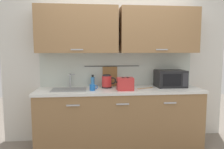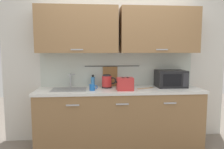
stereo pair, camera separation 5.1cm
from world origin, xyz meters
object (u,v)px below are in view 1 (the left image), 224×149
Objects in this scene: electric_kettle at (107,81)px; dish_soap_bottle at (93,82)px; mug_near_sink at (93,87)px; mixing_bowl at (125,84)px; wooden_spoon at (147,88)px; toaster at (125,84)px; microwave at (170,78)px.

electric_kettle is 0.25m from dish_soap_bottle.
mug_near_sink reaches higher than mixing_bowl.
wooden_spoon is (0.84, -0.21, -0.08)m from dish_soap_bottle.
mug_near_sink is at bearing 177.18° from toaster.
mixing_bowl is 0.84× the size of toaster.
mixing_bowl is at bearing 27.13° from mug_near_sink.
microwave reaches higher than dish_soap_bottle.
electric_kettle reaches higher than wooden_spoon.
dish_soap_bottle reaches higher than mug_near_sink.
wooden_spoon is (0.62, -0.11, -0.10)m from electric_kettle.
dish_soap_bottle is at bearing 144.57° from toaster.
mixing_bowl is at bearing 82.44° from toaster.
toaster is 0.40m from wooden_spoon.
microwave is 1.28m from mug_near_sink.
toaster is (-0.77, -0.23, -0.04)m from microwave.
mixing_bowl is (-0.74, 0.06, -0.09)m from microwave.
toaster is at bearing -163.61° from microwave.
electric_kettle is 0.30m from mixing_bowl.
mixing_bowl is at bearing 175.14° from microwave.
toaster is (0.25, -0.23, -0.01)m from electric_kettle.
electric_kettle is 1.89× the size of mug_near_sink.
microwave is 0.44m from wooden_spoon.
wooden_spoon is at bearing 18.69° from toaster.
microwave reaches higher than wooden_spoon.
microwave is 2.35× the size of dish_soap_bottle.
electric_kettle is 1.06× the size of mixing_bowl.
toaster is (0.48, -0.34, 0.01)m from dish_soap_bottle.
toaster is at bearing -2.82° from mug_near_sink.
electric_kettle is 0.34m from toaster.
microwave is at bearing -0.32° from electric_kettle.
mixing_bowl is (0.52, 0.27, -0.00)m from mug_near_sink.
wooden_spoon is at bearing -26.76° from mixing_bowl.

